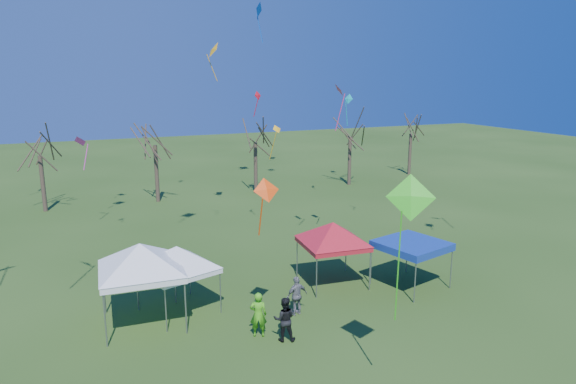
% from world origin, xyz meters
% --- Properties ---
extents(ground, '(140.00, 140.00, 0.00)m').
position_xyz_m(ground, '(0.00, 0.00, 0.00)').
color(ground, '#274516').
rests_on(ground, ground).
extents(tree_1, '(3.42, 3.42, 7.54)m').
position_xyz_m(tree_1, '(-10.77, 24.65, 5.79)').
color(tree_1, '#3D2D21').
rests_on(tree_1, ground).
extents(tree_2, '(3.71, 3.71, 8.18)m').
position_xyz_m(tree_2, '(-2.37, 24.38, 6.29)').
color(tree_2, '#3D2D21').
rests_on(tree_2, ground).
extents(tree_3, '(3.59, 3.59, 7.91)m').
position_xyz_m(tree_3, '(6.03, 24.04, 6.08)').
color(tree_3, '#3D2D21').
rests_on(tree_3, ground).
extents(tree_4, '(3.58, 3.58, 7.89)m').
position_xyz_m(tree_4, '(15.36, 24.00, 6.06)').
color(tree_4, '#3D2D21').
rests_on(tree_4, ground).
extents(tree_5, '(3.39, 3.39, 7.46)m').
position_xyz_m(tree_5, '(23.72, 26.07, 5.73)').
color(tree_5, '#3D2D21').
rests_on(tree_5, ground).
extents(tent_white_west, '(4.57, 4.57, 4.03)m').
position_xyz_m(tent_white_west, '(-6.44, 3.12, 3.26)').
color(tent_white_west, gray).
rests_on(tent_white_west, ground).
extents(tent_white_mid, '(3.76, 3.76, 3.47)m').
position_xyz_m(tent_white_mid, '(-4.87, 3.60, 2.80)').
color(tent_white_mid, gray).
rests_on(tent_white_mid, ground).
extents(tent_red, '(4.13, 4.13, 3.65)m').
position_xyz_m(tent_red, '(2.74, 3.74, 2.95)').
color(tent_red, gray).
rests_on(tent_red, ground).
extents(tent_blue, '(3.52, 3.52, 2.28)m').
position_xyz_m(tent_blue, '(6.08, 1.90, 2.10)').
color(tent_blue, gray).
rests_on(tent_blue, ground).
extents(person_green, '(0.79, 0.67, 1.85)m').
position_xyz_m(person_green, '(-2.44, 0.20, 0.92)').
color(person_green, '#49AD1B').
rests_on(person_green, ground).
extents(person_grey, '(1.07, 0.59, 1.74)m').
position_xyz_m(person_grey, '(-0.26, 1.32, 0.87)').
color(person_grey, slate).
rests_on(person_grey, ground).
extents(person_dark, '(1.05, 0.94, 1.78)m').
position_xyz_m(person_dark, '(-1.62, -0.51, 0.89)').
color(person_dark, black).
rests_on(person_dark, ground).
extents(kite_12, '(0.67, 0.99, 2.98)m').
position_xyz_m(kite_12, '(15.47, 24.71, 7.91)').
color(kite_12, '#0CB7BF').
rests_on(kite_12, ground).
extents(kite_17, '(0.79, 1.00, 2.68)m').
position_xyz_m(kite_17, '(5.59, 8.55, 9.25)').
color(kite_17, '#CA2C6A').
rests_on(kite_17, ground).
extents(kite_5, '(1.63, 1.44, 4.59)m').
position_xyz_m(kite_5, '(0.08, -5.73, 6.70)').
color(kite_5, green).
rests_on(kite_5, ground).
extents(kite_1, '(1.00, 0.64, 2.23)m').
position_xyz_m(kite_1, '(-2.17, -0.12, 5.97)').
color(kite_1, '#FD460D').
rests_on(kite_1, ground).
extents(kite_18, '(0.68, 0.73, 2.07)m').
position_xyz_m(kite_18, '(0.96, 9.00, 13.39)').
color(kite_18, blue).
rests_on(kite_18, ground).
extents(kite_13, '(1.06, 1.03, 2.23)m').
position_xyz_m(kite_13, '(-7.99, 18.05, 5.95)').
color(kite_13, '#FA37BB').
rests_on(kite_13, ground).
extents(kite_22, '(1.04, 0.96, 2.77)m').
position_xyz_m(kite_22, '(6.41, 20.07, 5.89)').
color(kite_22, yellow).
rests_on(kite_22, ground).
extents(kite_11, '(0.79, 1.23, 2.59)m').
position_xyz_m(kite_11, '(0.59, 16.79, 11.74)').
color(kite_11, orange).
rests_on(kite_11, ground).
extents(kite_19, '(0.75, 0.64, 1.97)m').
position_xyz_m(kite_19, '(4.96, 20.33, 8.53)').
color(kite_19, red).
rests_on(kite_19, ground).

